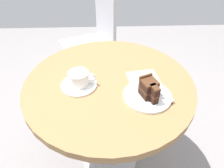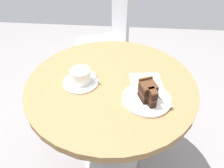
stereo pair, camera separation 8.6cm
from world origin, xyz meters
name	(u,v)px [view 1 (the left image)]	position (x,y,z in m)	size (l,w,h in m)	color
ground_plane	(110,159)	(0.00, 0.00, -0.01)	(4.40, 4.40, 0.01)	gray
cafe_table	(109,98)	(0.00, 0.00, 0.58)	(0.80, 0.80, 0.70)	olive
saucer	(79,85)	(-0.14, -0.03, 0.70)	(0.16, 0.16, 0.01)	white
coffee_cup	(79,78)	(-0.13, -0.03, 0.74)	(0.12, 0.09, 0.06)	white
teaspoon	(77,76)	(-0.15, 0.02, 0.71)	(0.09, 0.06, 0.00)	#B7B7BC
cake_plate	(147,96)	(0.16, -0.12, 0.70)	(0.20, 0.20, 0.01)	white
cake_slice	(149,89)	(0.16, -0.12, 0.75)	(0.08, 0.10, 0.09)	black
fork	(162,94)	(0.22, -0.12, 0.71)	(0.10, 0.13, 0.00)	#B7B7BC
napkin	(144,81)	(0.17, -0.01, 0.70)	(0.17, 0.18, 0.00)	tan
cafe_chair	(95,37)	(-0.09, 0.78, 0.54)	(0.50, 0.50, 0.90)	#BCBCC1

